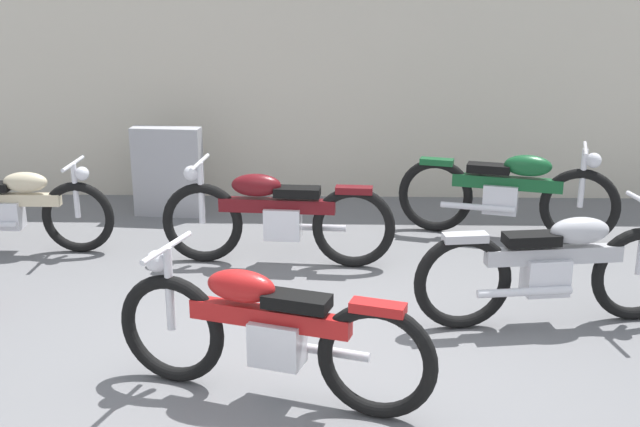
{
  "coord_description": "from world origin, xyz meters",
  "views": [
    {
      "loc": [
        0.26,
        -4.81,
        2.54
      ],
      "look_at": [
        0.1,
        1.7,
        0.55
      ],
      "focal_mm": 43.6,
      "sensor_mm": 36.0,
      "label": 1
    }
  ],
  "objects_px": {
    "motorcycle_green": "(508,193)",
    "motorcycle_red": "(267,331)",
    "motorcycle_cream": "(12,209)",
    "stone_marker": "(168,172)",
    "motorcycle_silver": "(555,267)",
    "motorcycle_maroon": "(275,216)"
  },
  "relations": [
    {
      "from": "motorcycle_green",
      "to": "motorcycle_red",
      "type": "distance_m",
      "value": 3.83
    },
    {
      "from": "stone_marker",
      "to": "motorcycle_green",
      "type": "distance_m",
      "value": 3.63
    },
    {
      "from": "stone_marker",
      "to": "motorcycle_maroon",
      "type": "bearing_deg",
      "value": -49.19
    },
    {
      "from": "motorcycle_maroon",
      "to": "motorcycle_red",
      "type": "height_order",
      "value": "motorcycle_maroon"
    },
    {
      "from": "motorcycle_red",
      "to": "motorcycle_silver",
      "type": "xyz_separation_m",
      "value": [
        2.06,
        1.14,
        0.0
      ]
    },
    {
      "from": "motorcycle_green",
      "to": "motorcycle_maroon",
      "type": "bearing_deg",
      "value": -144.62
    },
    {
      "from": "stone_marker",
      "to": "motorcycle_maroon",
      "type": "height_order",
      "value": "stone_marker"
    },
    {
      "from": "motorcycle_red",
      "to": "motorcycle_maroon",
      "type": "bearing_deg",
      "value": -69.18
    },
    {
      "from": "stone_marker",
      "to": "motorcycle_maroon",
      "type": "relative_size",
      "value": 0.46
    },
    {
      "from": "motorcycle_red",
      "to": "motorcycle_silver",
      "type": "distance_m",
      "value": 2.35
    },
    {
      "from": "stone_marker",
      "to": "motorcycle_green",
      "type": "bearing_deg",
      "value": -10.95
    },
    {
      "from": "motorcycle_cream",
      "to": "motorcycle_red",
      "type": "bearing_deg",
      "value": -44.36
    },
    {
      "from": "motorcycle_cream",
      "to": "motorcycle_green",
      "type": "distance_m",
      "value": 4.83
    },
    {
      "from": "motorcycle_red",
      "to": "motorcycle_green",
      "type": "bearing_deg",
      "value": -106.31
    },
    {
      "from": "motorcycle_green",
      "to": "stone_marker",
      "type": "bearing_deg",
      "value": -175.26
    },
    {
      "from": "motorcycle_cream",
      "to": "motorcycle_maroon",
      "type": "xyz_separation_m",
      "value": [
        2.53,
        -0.28,
        0.03
      ]
    },
    {
      "from": "motorcycle_silver",
      "to": "stone_marker",
      "type": "bearing_deg",
      "value": 133.9
    },
    {
      "from": "motorcycle_maroon",
      "to": "motorcycle_silver",
      "type": "xyz_separation_m",
      "value": [
        2.2,
        -1.23,
        -0.0
      ]
    },
    {
      "from": "motorcycle_maroon",
      "to": "motorcycle_silver",
      "type": "height_order",
      "value": "motorcycle_maroon"
    },
    {
      "from": "motorcycle_green",
      "to": "motorcycle_red",
      "type": "height_order",
      "value": "motorcycle_green"
    },
    {
      "from": "stone_marker",
      "to": "motorcycle_silver",
      "type": "bearing_deg",
      "value": -38.05
    },
    {
      "from": "motorcycle_green",
      "to": "motorcycle_red",
      "type": "relative_size",
      "value": 1.05
    }
  ]
}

